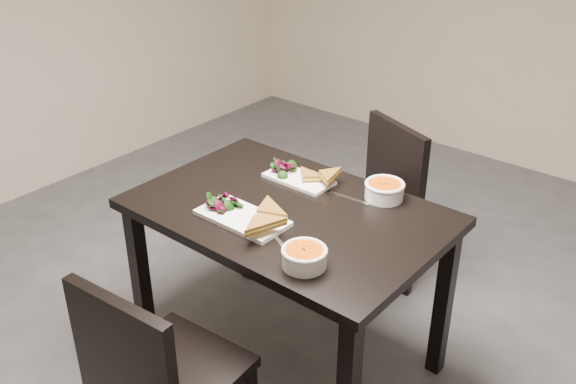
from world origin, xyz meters
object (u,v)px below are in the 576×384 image
object	(u,v)px
plate_near	(242,218)
chair_far	(374,199)
soup_bowl_far	(384,189)
soup_bowl_near	(304,256)
plate_far	(299,179)
chair_near	(155,373)
table	(288,230)

from	to	relation	value
plate_near	chair_far	bearing A→B (deg)	87.28
plate_near	soup_bowl_far	bearing A→B (deg)	56.51
soup_bowl_near	plate_far	world-z (taller)	soup_bowl_near
plate_near	soup_bowl_near	world-z (taller)	soup_bowl_near
soup_bowl_near	chair_far	bearing A→B (deg)	108.56
chair_near	plate_near	world-z (taller)	chair_near
chair_near	chair_far	world-z (taller)	same
table	plate_near	bearing A→B (deg)	-112.30
soup_bowl_far	table	bearing A→B (deg)	-129.05
chair_near	soup_bowl_far	world-z (taller)	chair_near
soup_bowl_near	table	bearing A→B (deg)	137.32
chair_near	plate_far	world-z (taller)	chair_near
plate_near	table	bearing A→B (deg)	67.70
soup_bowl_far	plate_near	bearing A→B (deg)	-123.49
plate_far	chair_far	bearing A→B (deg)	80.52
plate_far	soup_bowl_far	distance (m)	0.37
plate_near	soup_bowl_far	xyz separation A→B (m)	(0.32, 0.48, 0.03)
chair_far	plate_far	world-z (taller)	chair_far
chair_near	plate_far	size ratio (longest dim) A/B	2.92
plate_near	plate_far	size ratio (longest dim) A/B	1.21
plate_near	soup_bowl_far	world-z (taller)	soup_bowl_far
table	soup_bowl_near	xyz separation A→B (m)	(0.29, -0.27, 0.14)
soup_bowl_near	soup_bowl_far	world-z (taller)	soup_bowl_far
chair_far	soup_bowl_far	bearing A→B (deg)	-32.97
table	plate_far	xyz separation A→B (m)	(-0.11, 0.21, 0.11)
chair_far	soup_bowl_far	size ratio (longest dim) A/B	5.31
chair_far	chair_near	bearing A→B (deg)	-64.41
chair_near	soup_bowl_near	size ratio (longest dim) A/B	5.46
chair_far	soup_bowl_near	distance (m)	1.07
chair_far	plate_near	distance (m)	0.92
plate_near	soup_bowl_far	distance (m)	0.58
table	plate_far	size ratio (longest dim) A/B	4.12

